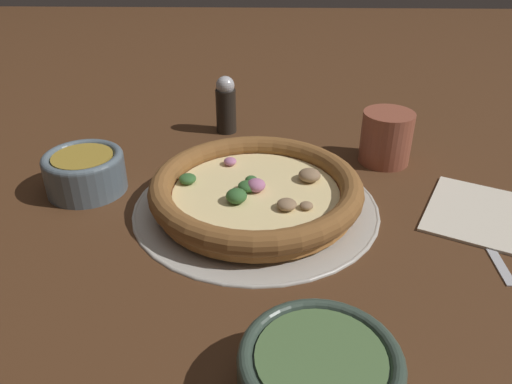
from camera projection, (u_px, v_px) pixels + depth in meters
The scene contains 9 objects.
ground_plane at pixel (256, 207), 0.71m from camera, with size 3.00×3.00×0.00m, color #4C2D19.
pizza_tray at pixel (256, 205), 0.71m from camera, with size 0.35×0.35×0.01m.
pizza at pixel (256, 190), 0.69m from camera, with size 0.30×0.30×0.04m.
bowl_near at pixel (85, 170), 0.73m from camera, with size 0.12×0.12×0.06m.
bowl_far at pixel (319, 374), 0.42m from camera, with size 0.14×0.14×0.06m.
drinking_cup at pixel (386, 137), 0.81m from camera, with size 0.08×0.08×0.09m.
napkin at pixel (477, 211), 0.69m from camera, with size 0.20×0.19×0.01m.
fork at pixel (483, 235), 0.65m from camera, with size 0.18×0.02×0.00m.
pepper_shaker at pixel (226, 105), 0.91m from camera, with size 0.04×0.04×0.11m.
Camera 1 is at (-0.60, -0.02, 0.38)m, focal length 35.00 mm.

